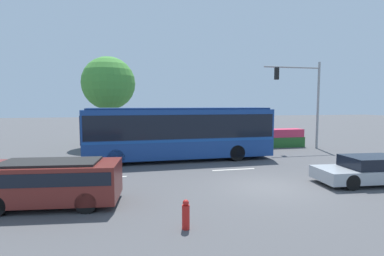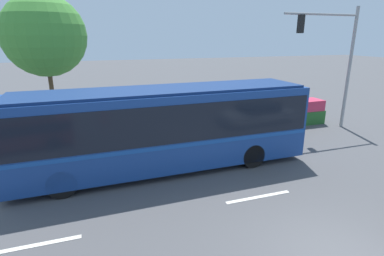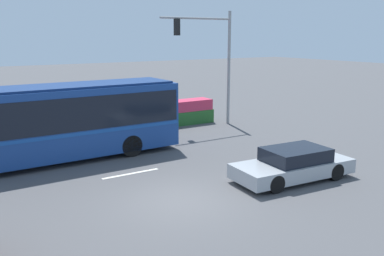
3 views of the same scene
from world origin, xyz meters
TOP-DOWN VIEW (x-y plane):
  - ground_plane at (0.00, 0.00)m, footprint 140.00×140.00m
  - city_bus at (-2.60, 6.82)m, footprint 11.68×2.76m
  - sedan_foreground at (4.72, -0.45)m, footprint 4.84×2.22m
  - suv_left_lane at (-8.49, -0.47)m, footprint 4.83×2.47m
  - traffic_light_pole at (7.83, 9.25)m, footprint 4.77×0.24m
  - flowering_hedge at (4.79, 10.65)m, footprint 7.24×1.22m
  - street_tree_left at (-7.33, 14.40)m, footprint 4.42×4.42m
  - fire_hydrant at (-4.27, -3.40)m, footprint 0.22×0.22m
  - lane_stripe_near at (-7.13, 3.18)m, footprint 2.40×0.16m
  - lane_stripe_mid at (-0.27, 3.45)m, footprint 2.40×0.16m
  - lane_stripe_far at (7.83, 3.06)m, footprint 2.40×0.16m

SIDE VIEW (x-z plane):
  - ground_plane at x=0.00m, z-range 0.00..0.00m
  - lane_stripe_near at x=-7.13m, z-range 0.00..0.01m
  - lane_stripe_mid at x=-0.27m, z-range 0.00..0.01m
  - lane_stripe_far at x=7.83m, z-range 0.00..0.01m
  - fire_hydrant at x=-4.27m, z-range -0.02..0.84m
  - sedan_foreground at x=4.72m, z-range -0.02..1.20m
  - flowering_hedge at x=4.79m, z-range -0.01..1.46m
  - suv_left_lane at x=-8.49m, z-range 0.13..1.72m
  - city_bus at x=-2.60m, z-range 0.23..3.54m
  - traffic_light_pole at x=7.83m, z-range 0.99..7.80m
  - street_tree_left at x=-7.33m, z-range 1.52..9.00m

